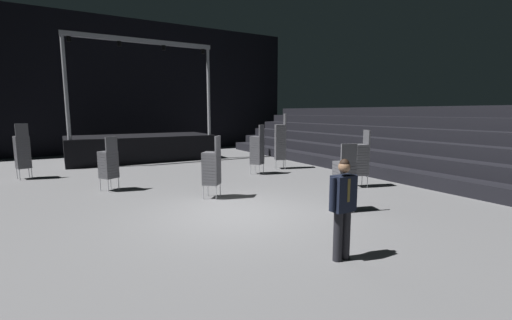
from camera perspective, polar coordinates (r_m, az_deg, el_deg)
ground_plane at (r=8.50m, az=-3.43°, el=-9.16°), size 22.00×30.00×0.10m
arena_end_wall at (r=22.62m, az=-21.08°, el=11.40°), size 22.00×0.30×8.00m
bleacher_bank_right at (r=14.91m, az=26.25°, el=2.93°), size 4.50×24.00×2.70m
stage_riser at (r=18.70m, az=-18.66°, el=2.21°), size 7.01×3.30×5.83m
man_with_tie at (r=5.83m, az=14.34°, el=-7.07°), size 0.57×0.24×1.71m
chair_stack_front_left at (r=11.69m, az=17.04°, el=0.21°), size 0.57×0.57×1.88m
chair_stack_front_right at (r=9.80m, az=-7.39°, el=-1.19°), size 0.62×0.62×1.79m
chair_stack_mid_left at (r=15.19m, az=-34.43°, el=1.20°), size 0.55×0.55×2.05m
chair_stack_mid_right at (r=13.54m, az=0.21°, el=1.77°), size 0.61×0.61×1.96m
chair_stack_mid_centre at (r=11.62m, az=-23.39°, el=-0.56°), size 0.60×0.60×1.71m
chair_stack_rear_left at (r=14.85m, az=4.09°, el=3.11°), size 0.58×0.58×2.39m
chair_stack_rear_right at (r=8.72m, az=14.52°, el=-2.82°), size 0.55×0.55×1.71m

